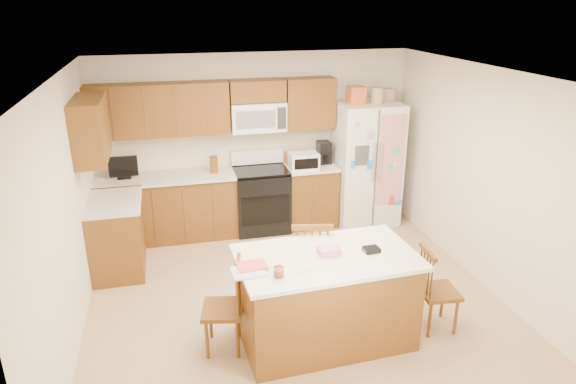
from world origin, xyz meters
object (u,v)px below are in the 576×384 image
object	(u,v)px
stove	(261,198)
windsor_chair_right	(436,291)
windsor_chair_left	(225,308)
windsor_chair_back	(311,265)
island	(326,298)
refrigerator	(366,162)

from	to	relation	value
stove	windsor_chair_right	size ratio (longest dim) A/B	1.26
windsor_chair_left	windsor_chair_back	distance (m)	1.12
windsor_chair_back	windsor_chair_left	bearing A→B (deg)	-152.14
island	windsor_chair_back	world-z (taller)	windsor_chair_back
island	windsor_chair_right	distance (m)	1.15
refrigerator	windsor_chair_left	size ratio (longest dim) A/B	2.20
island	refrigerator	bearing A→B (deg)	61.29
windsor_chair_left	windsor_chair_right	bearing A→B (deg)	-4.78
windsor_chair_left	windsor_chair_back	bearing A→B (deg)	27.86
windsor_chair_right	windsor_chair_left	bearing A→B (deg)	175.22
refrigerator	island	world-z (taller)	refrigerator
windsor_chair_back	stove	bearing A→B (deg)	93.71
windsor_chair_back	windsor_chair_right	world-z (taller)	windsor_chair_back
refrigerator	windsor_chair_left	xyz separation A→B (m)	(-2.43, -2.57, -0.48)
stove	refrigerator	xyz separation A→B (m)	(1.57, -0.06, 0.45)
island	windsor_chair_back	bearing A→B (deg)	87.52
stove	windsor_chair_right	bearing A→B (deg)	-65.98
refrigerator	windsor_chair_back	bearing A→B (deg)	-124.99
windsor_chair_left	windsor_chair_right	xyz separation A→B (m)	(2.11, -0.18, -0.01)
island	windsor_chair_right	bearing A→B (deg)	-4.20
island	windsor_chair_left	distance (m)	0.97
windsor_chair_back	windsor_chair_right	xyz separation A→B (m)	(1.12, -0.70, -0.07)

